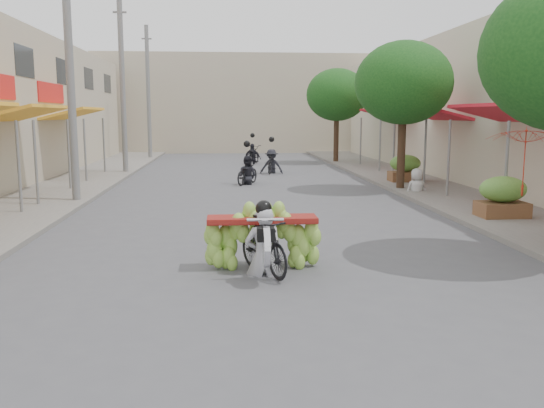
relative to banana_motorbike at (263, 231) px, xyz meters
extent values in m
plane|color=#525257|center=(0.20, -3.75, -0.72)|extent=(120.00, 120.00, 0.00)
cube|color=gray|center=(-6.80, 11.25, -0.66)|extent=(4.00, 60.00, 0.12)
cube|color=gray|center=(7.20, 11.25, -0.66)|extent=(4.00, 60.00, 0.12)
cylinder|color=slate|center=(-6.10, 6.05, 0.56)|extent=(0.08, 0.08, 2.55)
cube|color=gold|center=(-6.92, 9.25, 2.03)|extent=(1.77, 4.00, 0.53)
cylinder|color=slate|center=(-6.10, 7.45, 0.56)|extent=(0.08, 0.08, 2.55)
cylinder|color=slate|center=(-6.10, 11.05, 0.56)|extent=(0.08, 0.08, 2.55)
cube|color=gold|center=(-6.92, 15.25, 2.03)|extent=(1.77, 4.00, 0.53)
cylinder|color=slate|center=(-6.10, 13.45, 0.56)|extent=(0.08, 0.08, 2.55)
cylinder|color=slate|center=(-6.10, 17.05, 0.56)|extent=(0.08, 0.08, 2.55)
cube|color=red|center=(-7.80, 15.25, 2.88)|extent=(0.10, 3.50, 0.80)
cube|color=#1E2328|center=(-7.82, 12.25, 3.88)|extent=(0.08, 2.00, 1.10)
cube|color=#1E2328|center=(-7.82, 17.25, 3.88)|extent=(0.08, 2.00, 1.10)
cube|color=#1E2328|center=(-7.82, 22.25, 3.88)|extent=(0.08, 2.00, 1.10)
cube|color=#1E2328|center=(-7.82, 27.25, 3.88)|extent=(0.08, 2.00, 1.10)
cube|color=red|center=(7.32, 6.25, 2.03)|extent=(1.77, 4.20, 0.53)
cylinder|color=slate|center=(6.50, 4.35, 0.56)|extent=(0.08, 0.08, 2.55)
cylinder|color=slate|center=(6.50, 8.15, 0.56)|extent=(0.08, 0.08, 2.55)
cube|color=red|center=(7.32, 12.25, 2.03)|extent=(1.77, 4.20, 0.53)
cylinder|color=slate|center=(6.50, 10.35, 0.56)|extent=(0.08, 0.08, 2.55)
cylinder|color=slate|center=(6.50, 14.15, 0.56)|extent=(0.08, 0.08, 2.55)
cube|color=red|center=(7.32, 18.25, 2.03)|extent=(1.77, 4.20, 0.53)
cylinder|color=slate|center=(6.50, 16.35, 0.56)|extent=(0.08, 0.08, 2.55)
cylinder|color=slate|center=(6.50, 20.15, 0.56)|extent=(0.08, 0.08, 2.55)
cube|color=#BDAF95|center=(0.20, 34.25, 2.78)|extent=(20.00, 6.00, 7.00)
cylinder|color=slate|center=(-5.20, 8.25, 3.28)|extent=(0.24, 0.24, 8.00)
cylinder|color=slate|center=(-5.20, 17.25, 3.28)|extent=(0.24, 0.24, 8.00)
cube|color=slate|center=(-5.20, 17.25, 6.48)|extent=(0.60, 0.08, 0.08)
cylinder|color=slate|center=(-5.20, 26.25, 3.28)|extent=(0.24, 0.24, 8.00)
cube|color=slate|center=(-5.20, 26.25, 6.48)|extent=(0.60, 0.08, 0.08)
cylinder|color=#3A2719|center=(5.60, 10.25, 0.88)|extent=(0.28, 0.28, 3.20)
ellipsoid|color=#1B5018|center=(5.60, 10.25, 3.08)|extent=(3.40, 3.40, 2.90)
cylinder|color=#3A2719|center=(5.60, 22.25, 0.88)|extent=(0.28, 0.28, 3.20)
ellipsoid|color=#1B5018|center=(5.60, 22.25, 3.08)|extent=(3.40, 3.40, 2.90)
cube|color=brown|center=(6.40, 4.25, -0.35)|extent=(1.20, 0.80, 0.50)
ellipsoid|color=#619D3B|center=(6.40, 4.25, 0.23)|extent=(1.20, 0.88, 0.66)
cube|color=brown|center=(6.40, 12.25, -0.35)|extent=(1.20, 0.80, 0.50)
ellipsoid|color=#619D3B|center=(6.40, 12.25, 0.23)|extent=(1.20, 0.88, 0.66)
imported|color=black|center=(0.00, -0.12, -0.22)|extent=(1.11, 1.73, 0.99)
cylinder|color=silver|center=(0.00, -0.77, -0.10)|extent=(0.10, 0.66, 0.66)
cube|color=black|center=(0.00, -0.67, 0.08)|extent=(0.28, 0.22, 0.22)
cylinder|color=silver|center=(0.00, -0.57, 0.30)|extent=(0.60, 0.05, 0.05)
cube|color=maroon|center=(0.00, 0.23, 0.16)|extent=(1.92, 0.55, 0.10)
imported|color=silver|center=(0.00, -0.17, 0.46)|extent=(0.63, 0.47, 1.75)
sphere|color=black|center=(0.00, -0.20, 1.30)|extent=(0.28, 0.28, 0.28)
imported|color=red|center=(6.44, 3.34, 1.71)|extent=(1.88, 1.88, 1.65)
imported|color=silver|center=(5.91, 9.37, 0.18)|extent=(0.80, 0.52, 1.56)
imported|color=black|center=(0.23, 12.76, -0.27)|extent=(1.26, 1.70, 0.90)
imported|color=#23232A|center=(0.23, 12.76, 0.41)|extent=(0.93, 0.79, 1.65)
sphere|color=black|center=(0.23, 12.76, 0.86)|extent=(0.26, 0.26, 0.26)
imported|color=black|center=(1.53, 16.86, -0.21)|extent=(0.91, 1.78, 1.01)
imported|color=#23232A|center=(1.53, 16.86, 0.41)|extent=(1.16, 0.80, 1.65)
sphere|color=black|center=(1.53, 16.86, 0.86)|extent=(0.26, 0.26, 0.26)
imported|color=black|center=(0.91, 22.26, -0.21)|extent=(1.28, 1.92, 1.01)
imported|color=#23232A|center=(0.91, 22.26, 0.41)|extent=(1.10, 0.86, 1.65)
sphere|color=black|center=(0.91, 22.26, 0.86)|extent=(0.26, 0.26, 0.26)
camera|label=1|loc=(-0.64, -9.69, 1.98)|focal=38.00mm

